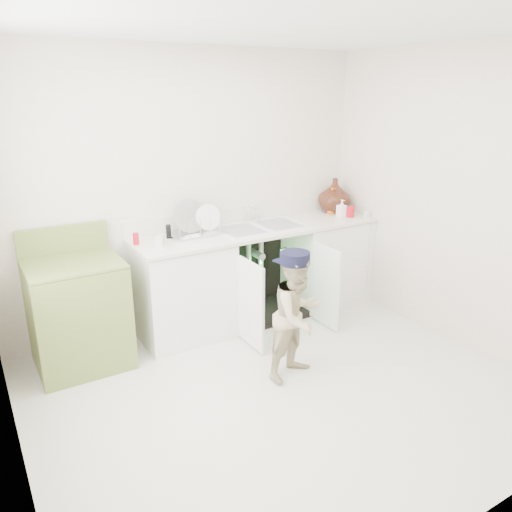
{
  "coord_description": "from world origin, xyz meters",
  "views": [
    {
      "loc": [
        -1.83,
        -2.65,
        2.13
      ],
      "look_at": [
        0.2,
        0.7,
        0.82
      ],
      "focal_mm": 35.0,
      "sensor_mm": 36.0,
      "label": 1
    }
  ],
  "objects": [
    {
      "name": "counter_run",
      "position": [
        0.59,
        1.21,
        0.48
      ],
      "size": [
        2.44,
        1.02,
        1.25
      ],
      "color": "white",
      "rests_on": "ground"
    },
    {
      "name": "avocado_stove",
      "position": [
        -1.17,
        1.18,
        0.45
      ],
      "size": [
        0.71,
        0.65,
        1.1
      ],
      "color": "olive",
      "rests_on": "ground"
    },
    {
      "name": "room_shell",
      "position": [
        0.0,
        0.0,
        1.25
      ],
      "size": [
        6.0,
        5.5,
        1.26
      ],
      "color": "silver",
      "rests_on": "ground"
    },
    {
      "name": "ground",
      "position": [
        0.0,
        0.0,
        0.0
      ],
      "size": [
        3.5,
        3.5,
        0.0
      ],
      "primitive_type": "plane",
      "color": "beige",
      "rests_on": "ground"
    },
    {
      "name": "repair_worker",
      "position": [
        0.23,
        0.14,
        0.51
      ],
      "size": [
        0.67,
        0.97,
        1.01
      ],
      "rotation": [
        0.0,
        0.0,
        0.27
      ],
      "color": "#BFAC89",
      "rests_on": "ground"
    }
  ]
}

